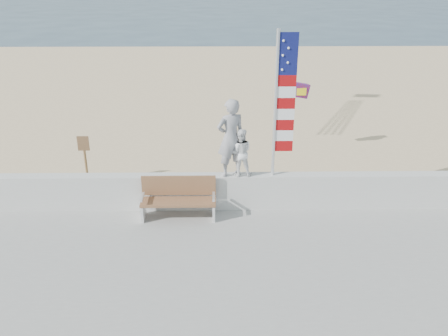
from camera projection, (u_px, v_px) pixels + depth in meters
The scene contains 9 objects.
ground at pixel (216, 258), 10.29m from camera, with size 220.00×220.00×0.00m, color #2A4255.
sand at pixel (216, 127), 18.56m from camera, with size 90.00×40.00×0.08m, color beige.
seawall at pixel (216, 191), 11.89m from camera, with size 30.00×0.35×0.90m, color silver.
adult at pixel (231, 138), 11.34m from camera, with size 0.70×0.46×1.93m, color gray.
child at pixel (240, 152), 11.48m from camera, with size 0.58×0.45×1.19m, color white.
bench at pixel (179, 198), 11.43m from camera, with size 1.80×0.57×1.00m.
flag at pixel (281, 99), 10.98m from camera, with size 0.50×0.08×3.50m.
parafoil_kite at pixel (297, 90), 15.02m from camera, with size 0.91×0.46×0.61m.
sign at pixel (85, 156), 13.23m from camera, with size 0.32×0.07×1.46m.
Camera 1 is at (0.05, -8.71, 5.83)m, focal length 38.00 mm.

